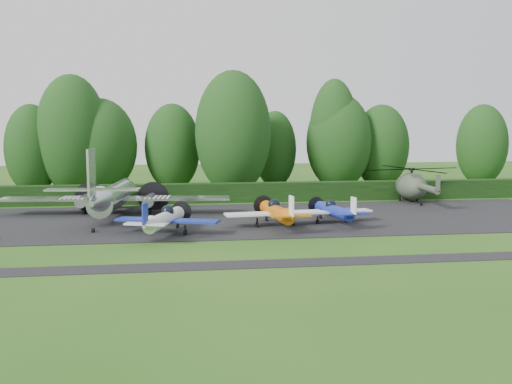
{
  "coord_description": "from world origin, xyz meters",
  "views": [
    {
      "loc": [
        -0.51,
        -37.93,
        8.02
      ],
      "look_at": [
        5.94,
        8.55,
        2.5
      ],
      "focal_mm": 40.0,
      "sensor_mm": 36.0,
      "label": 1
    }
  ],
  "objects": [
    {
      "name": "tree_2",
      "position": [
        12.0,
        34.52,
        4.9
      ],
      "size": [
        5.5,
        5.5,
        9.84
      ],
      "color": "black",
      "rests_on": "ground"
    },
    {
      "name": "tree_4",
      "position": [
        -1.04,
        32.28,
        5.3
      ],
      "size": [
        6.71,
        6.71,
        10.63
      ],
      "color": "black",
      "rests_on": "ground"
    },
    {
      "name": "helicopter",
      "position": [
        23.69,
        18.36,
        1.92
      ],
      "size": [
        11.09,
        12.99,
        3.57
      ],
      "rotation": [
        0.0,
        0.0,
        0.06
      ],
      "color": "#3A4535",
      "rests_on": "ground"
    },
    {
      "name": "tree_1",
      "position": [
        25.31,
        32.06,
        5.3
      ],
      "size": [
        7.11,
        7.11,
        10.63
      ],
      "color": "black",
      "rests_on": "ground"
    },
    {
      "name": "light_plane_orange",
      "position": [
        7.13,
        5.56,
        1.26
      ],
      "size": [
        7.9,
        8.31,
        3.04
      ],
      "rotation": [
        0.0,
        0.0,
        -0.11
      ],
      "color": "#C0610B",
      "rests_on": "ground"
    },
    {
      "name": "light_plane_blue",
      "position": [
        12.03,
        6.49,
        1.11
      ],
      "size": [
        6.96,
        7.32,
        2.68
      ],
      "rotation": [
        0.0,
        0.0,
        -0.18
      ],
      "color": "#1A299D",
      "rests_on": "ground"
    },
    {
      "name": "taxiway_verge",
      "position": [
        0.0,
        -6.0,
        0.0
      ],
      "size": [
        70.0,
        2.0,
        0.0
      ],
      "primitive_type": "cube",
      "color": "black",
      "rests_on": "ground"
    },
    {
      "name": "tree_7",
      "position": [
        39.86,
        33.4,
        5.38
      ],
      "size": [
        6.61,
        6.61,
        10.79
      ],
      "color": "black",
      "rests_on": "ground"
    },
    {
      "name": "transport_plane",
      "position": [
        -6.07,
        12.68,
        1.82
      ],
      "size": [
        20.32,
        15.58,
        6.51
      ],
      "rotation": [
        0.0,
        0.0,
        0.1
      ],
      "color": "silver",
      "rests_on": "ground"
    },
    {
      "name": "tree_6",
      "position": [
        -9.48,
        31.42,
        5.58
      ],
      "size": [
        8.6,
        8.6,
        11.19
      ],
      "color": "black",
      "rests_on": "ground"
    },
    {
      "name": "apron",
      "position": [
        0.0,
        10.0,
        0.0
      ],
      "size": [
        70.0,
        18.0,
        0.01
      ],
      "primitive_type": "cube",
      "color": "black",
      "rests_on": "ground"
    },
    {
      "name": "light_plane_white",
      "position": [
        -1.48,
        3.5,
        1.23
      ],
      "size": [
        7.72,
        8.12,
        2.97
      ],
      "rotation": [
        0.0,
        0.0,
        0.32
      ],
      "color": "silver",
      "rests_on": "ground"
    },
    {
      "name": "tree_10",
      "position": [
        -12.44,
        30.45,
        6.91
      ],
      "size": [
        8.08,
        8.08,
        13.85
      ],
      "color": "black",
      "rests_on": "ground"
    },
    {
      "name": "sign_board",
      "position": [
        24.64,
        20.06,
        1.1
      ],
      "size": [
        2.89,
        0.11,
        1.62
      ],
      "rotation": [
        0.0,
        0.0,
        -0.16
      ],
      "color": "#3F3326",
      "rests_on": "ground"
    },
    {
      "name": "tree_3",
      "position": [
        19.43,
        30.86,
        5.93
      ],
      "size": [
        8.09,
        8.09,
        11.88
      ],
      "color": "black",
      "rests_on": "ground"
    },
    {
      "name": "ground",
      "position": [
        0.0,
        0.0,
        0.0
      ],
      "size": [
        160.0,
        160.0,
        0.0
      ],
      "primitive_type": "plane",
      "color": "#204E16",
      "rests_on": "ground"
    },
    {
      "name": "tree_9",
      "position": [
        5.91,
        27.46,
        7.11
      ],
      "size": [
        8.72,
        8.72,
        14.25
      ],
      "color": "black",
      "rests_on": "ground"
    },
    {
      "name": "tree_11",
      "position": [
        18.66,
        30.58,
        6.82
      ],
      "size": [
        6.03,
        6.03,
        13.67
      ],
      "color": "black",
      "rests_on": "ground"
    },
    {
      "name": "hedgerow",
      "position": [
        0.0,
        21.0,
        0.0
      ],
      "size": [
        90.0,
        1.6,
        2.0
      ],
      "primitive_type": "cube",
      "color": "black",
      "rests_on": "ground"
    },
    {
      "name": "tree_5",
      "position": [
        -17.06,
        30.75,
        5.21
      ],
      "size": [
        6.09,
        6.09,
        10.45
      ],
      "color": "black",
      "rests_on": "ground"
    }
  ]
}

